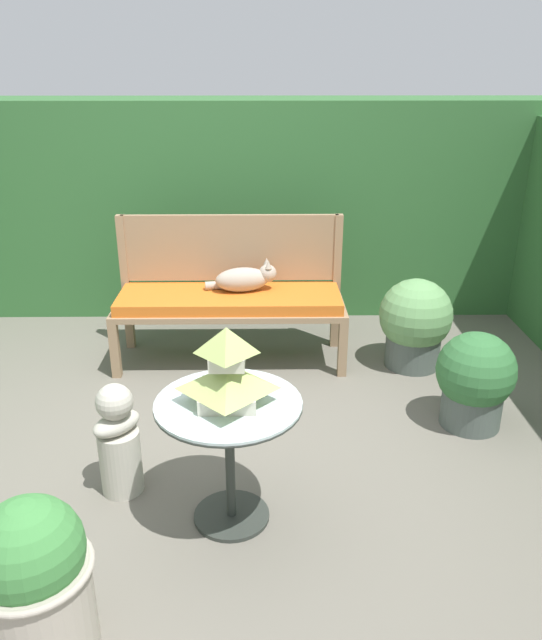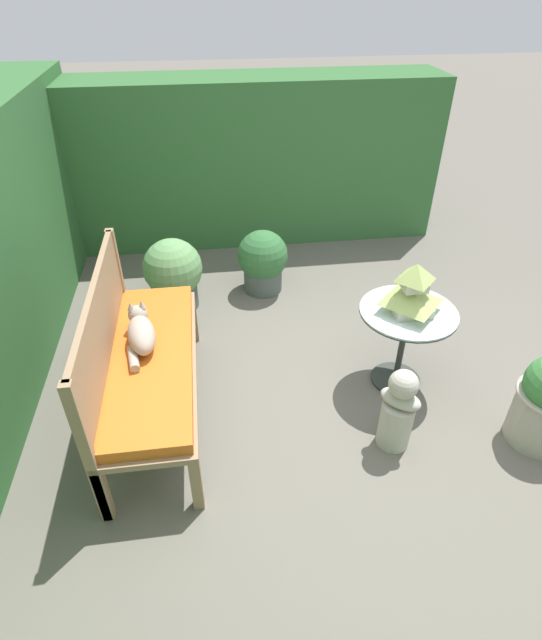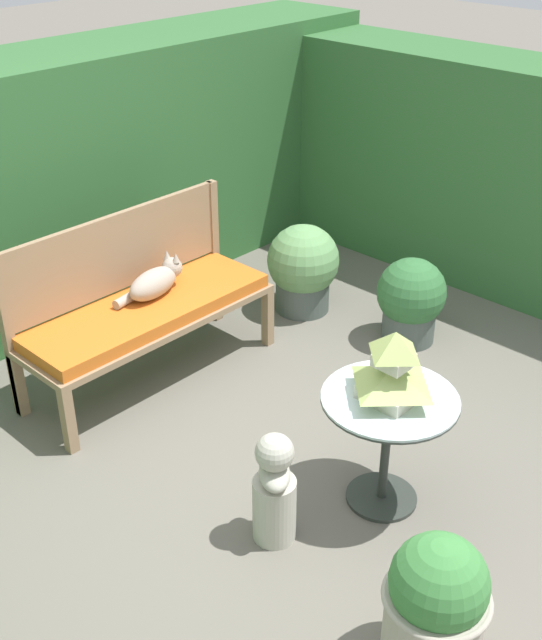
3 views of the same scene
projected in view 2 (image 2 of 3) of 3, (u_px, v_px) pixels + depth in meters
The scene contains 10 objects.
ground at pixel (343, 412), 3.41m from camera, with size 30.00×30.00×0.00m, color #666056.
foliage_hedge_right at pixel (258, 160), 5.19m from camera, with size 0.70×3.69×1.62m, color #336633.
garden_bench at pixel (152, 362), 3.16m from camera, with size 1.60×0.55×0.51m.
bench_backrest at pixel (102, 331), 2.97m from camera, with size 1.60×0.06×1.01m.
cat at pixel (140, 332), 3.15m from camera, with size 0.51×0.23×0.22m.
patio_table at pixel (406, 327), 3.38m from camera, with size 0.65×0.65×0.62m.
pagoda_birdhouse at pixel (413, 292), 3.22m from camera, with size 0.33×0.33×0.35m.
garden_bust at pixel (398, 411), 3.03m from camera, with size 0.27×0.28×0.59m.
potted_plant_table_near at pixel (263, 261), 4.51m from camera, with size 0.45×0.45×0.58m.
potted_plant_bench_right at pixel (173, 274), 4.27m from camera, with size 0.50×0.50×0.64m.
Camera 2 is at (-2.30, 0.81, 2.51)m, focal length 28.00 mm.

